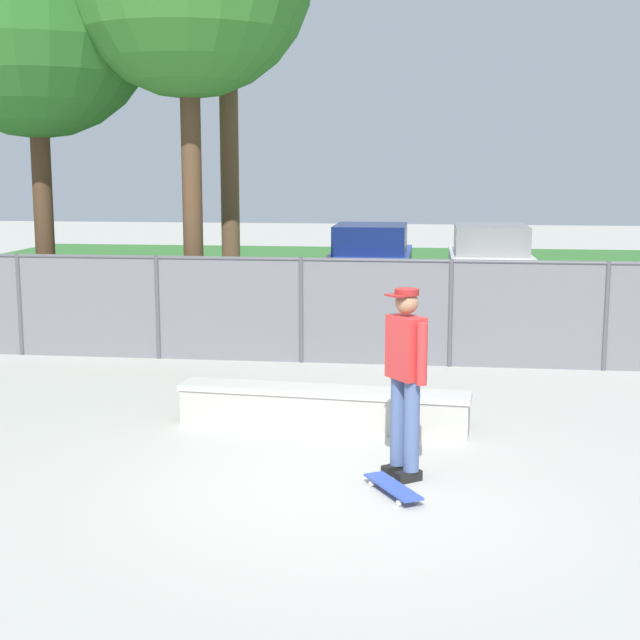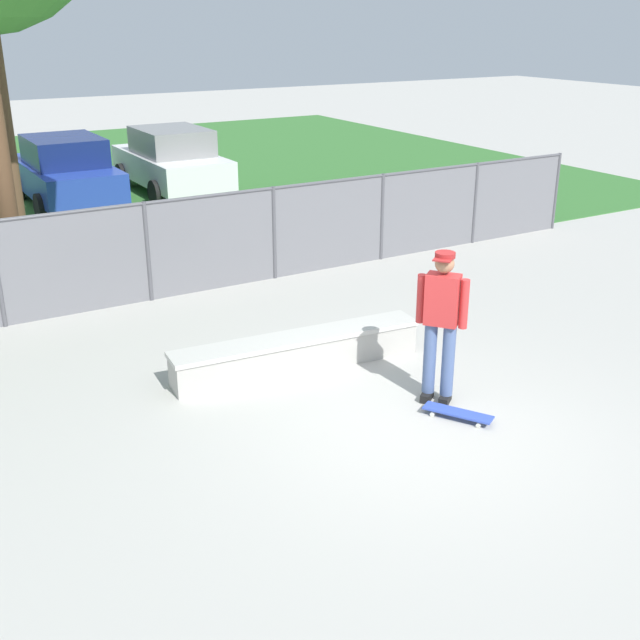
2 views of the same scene
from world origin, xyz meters
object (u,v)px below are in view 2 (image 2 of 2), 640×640
object	(u,v)px
skateboarder	(441,320)
car_blue	(65,171)
skateboard	(458,413)
concrete_ledge	(298,352)
car_white	(171,160)

from	to	relation	value
skateboarder	car_blue	bearing A→B (deg)	95.66
skateboarder	skateboard	distance (m)	1.08
car_blue	skateboard	bearing A→B (deg)	-84.91
skateboard	skateboarder	bearing A→B (deg)	80.42
concrete_ledge	car_white	size ratio (longest dim) A/B	0.80
concrete_ledge	skateboarder	bearing A→B (deg)	-58.76
concrete_ledge	car_blue	distance (m)	10.97
car_white	car_blue	bearing A→B (deg)	-177.00
concrete_ledge	car_blue	xyz separation A→B (m)	(-0.26, 10.95, 0.61)
car_blue	car_white	bearing A→B (deg)	3.00
skateboarder	skateboard	world-z (taller)	skateboarder
concrete_ledge	car_white	xyz separation A→B (m)	(2.45, 11.10, 0.61)
skateboard	car_white	size ratio (longest dim) A/B	0.19
car_white	skateboard	bearing A→B (deg)	-96.66
skateboard	concrete_ledge	bearing A→B (deg)	113.17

